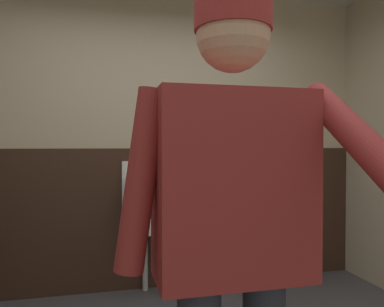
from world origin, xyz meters
The scene contains 6 objects.
wall_back centered at (0.00, 1.77, 1.36)m, with size 4.62×0.12×2.72m, color beige.
wainscot_band_back centered at (0.00, 1.70, 0.63)m, with size 4.02×0.03×1.26m, color #382319.
urinal_left centered at (-0.07, 1.55, 0.78)m, with size 0.40×0.34×1.24m.
urinal_middle centered at (0.68, 1.55, 0.78)m, with size 0.40×0.34×1.24m.
privacy_divider_panel centered at (0.31, 1.48, 0.95)m, with size 0.04×0.40×0.90m, color #4C4C51.
person centered at (-0.02, -0.52, 1.05)m, with size 0.71×0.60×1.75m.
Camera 1 is at (-0.43, -1.61, 1.29)m, focal length 34.37 mm.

